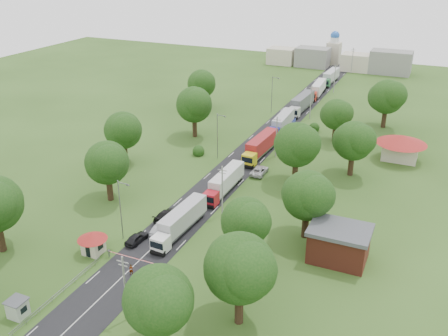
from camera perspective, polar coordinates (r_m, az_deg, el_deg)
The scene contains 46 objects.
ground at distance 92.00m, azimuth -1.54°, elevation -2.76°, with size 260.00×260.00×0.00m, color #2D4C19.
road at distance 108.73m, azimuth 2.98°, elevation 1.60°, with size 8.00×200.00×0.04m, color black.
boom_barrier at distance 73.59m, azimuth -11.03°, elevation -9.94°, with size 9.22×0.35×1.18m.
guard_booth at distance 76.02m, azimuth -14.78°, elevation -7.99°, with size 4.40×4.40×3.45m.
kiosk at distance 67.76m, azimuth -22.52°, elevation -14.57°, with size 2.30×2.30×2.41m.
guard_rail at distance 69.93m, azimuth -18.24°, elevation -13.76°, with size 0.10×17.00×1.70m, color slate, non-canonical shape.
info_sign at distance 119.52m, azimuth 7.97°, elevation 5.04°, with size 0.12×3.10×4.10m.
pole_0 at distance 61.49m, azimuth -11.24°, elevation -13.25°, with size 1.60×0.24×9.00m.
pole_1 at distance 82.15m, azimuth -0.20°, elevation -2.56°, with size 1.60×0.24×9.00m.
pole_2 at distance 106.23m, azimuth 6.00°, elevation 3.65°, with size 1.60×0.24×9.00m.
pole_3 at distance 131.86m, azimuth 9.90°, elevation 7.49°, with size 1.60×0.24×9.00m.
pole_4 at distance 158.30m, azimuth 12.54°, elevation 10.05°, with size 1.60×0.24×9.00m.
pole_5 at distance 185.20m, azimuth 14.45°, elevation 11.86°, with size 1.60×0.24×9.00m.
lamp_0 at distance 76.71m, azimuth -11.68°, elevation -4.43°, with size 2.03×0.22×10.00m.
lamp_1 at distance 104.35m, azimuth -0.69°, elevation 3.91°, with size 2.03×0.22×10.00m.
lamp_2 at distance 135.43m, azimuth 5.55°, elevation 8.56°, with size 2.03×0.22×10.00m.
tree_0 at distance 55.12m, azimuth -7.43°, elevation -14.62°, with size 8.80×8.80×11.07m.
tree_1 at distance 58.24m, azimuth 1.85°, elevation -11.23°, with size 9.60×9.60×12.05m.
tree_2 at distance 69.54m, azimuth 2.53°, elevation -6.08°, with size 8.00×8.00×10.10m.
tree_3 at distance 76.11m, azimuth 9.55°, elevation -3.06°, with size 8.80×8.80×11.07m.
tree_4 at distance 93.41m, azimuth 8.34°, elevation 2.69°, with size 9.60×9.60×12.05m.
tree_5 at distance 99.25m, azimuth 14.61°, elevation 3.06°, with size 8.80×8.80×11.07m.
tree_6 at distance 116.41m, azimuth 12.73°, elevation 6.02°, with size 8.00×8.00×10.10m.
tree_7 at distance 129.16m, azimuth 18.14°, elevation 7.77°, with size 9.60×9.60×12.05m.
tree_10 at distance 88.61m, azimuth -13.17°, elevation 0.64°, with size 8.80×8.80×11.07m.
tree_11 at distance 103.72m, azimuth -11.42°, elevation 4.28°, with size 8.80×8.80×11.07m.
tree_12 at distance 116.74m, azimuth -3.40°, elevation 7.27°, with size 9.60×9.60×12.05m.
tree_13 at distance 137.57m, azimuth -2.56°, elevation 9.61°, with size 8.80×8.80×11.07m.
house_brick at distance 73.78m, azimuth 12.99°, elevation -8.40°, with size 8.60×6.60×5.20m.
house_cream at distance 110.80m, azimuth 19.60°, elevation 2.64°, with size 10.08×10.08×5.80m.
distant_town at distance 191.09m, azimuth 13.25°, elevation 11.97°, with size 52.00×8.00×8.00m.
church at distance 199.33m, azimuth 12.44°, elevation 13.08°, with size 5.00×5.00×12.30m.
truck_0 at distance 78.74m, azimuth -5.04°, elevation -6.09°, with size 2.89×14.07×3.89m.
truck_1 at distance 91.03m, azimuth 0.08°, elevation -1.64°, with size 2.41×13.75×3.81m.
truck_2 at distance 107.22m, azimuth 4.17°, elevation 2.51°, with size 3.15×15.10×4.17m.
truck_3 at distance 122.23m, azimuth 6.63°, elevation 5.12°, with size 2.94×14.71×4.07m.
truck_4 at distance 138.41m, azimuth 8.84°, elevation 7.32°, with size 3.27×15.60×4.31m.
truck_5 at distance 154.18m, azimuth 10.66°, elevation 8.85°, with size 3.16×14.41×3.98m.
truck_6 at distance 170.10m, azimuth 12.08°, elevation 10.16°, with size 3.00×14.55×4.02m.
car_lane_front at distance 77.89m, azimuth -9.96°, elevation -7.90°, with size 1.75×4.34×1.48m, color black.
car_lane_mid at distance 79.72m, azimuth -7.20°, elevation -6.88°, with size 1.59×4.56×1.50m, color #94989C.
car_lane_rear at distance 83.27m, azimuth -6.54°, elevation -5.35°, with size 2.28×5.60×1.63m, color black.
car_verge_near at distance 98.95m, azimuth 4.07°, elevation -0.31°, with size 2.53×5.49×1.53m, color #BBBBBB.
car_verge_far at distance 114.53m, azimuth 8.44°, elevation 2.92°, with size 1.63×4.06×1.38m, color slate.
pedestrian_near at distance 71.01m, azimuth -10.57°, elevation -11.39°, with size 0.57×0.38×1.58m, color gray.
pedestrian_booth at distance 75.67m, azimuth -14.72°, elevation -9.31°, with size 0.85×0.66×1.74m, color gray.
Camera 1 is at (35.61, -73.99, 41.49)m, focal length 40.00 mm.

